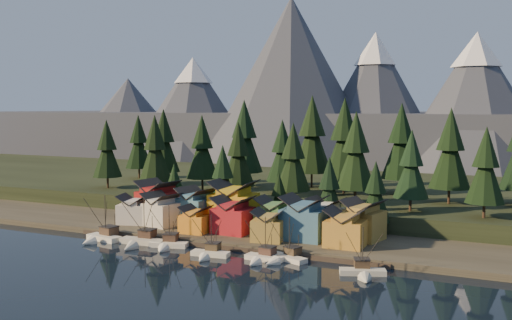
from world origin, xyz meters
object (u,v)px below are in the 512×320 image
at_px(boat_4, 262,252).
at_px(house_back_0, 158,199).
at_px(boat_1, 140,236).
at_px(boat_2, 167,239).
at_px(boat_0, 100,231).
at_px(house_front_0, 134,208).
at_px(house_front_1, 162,208).
at_px(boat_6, 363,266).
at_px(house_back_1, 197,205).
at_px(boat_5, 284,252).
at_px(boat_3, 209,248).

bearing_deg(boat_4, house_back_0, 156.74).
distance_m(boat_1, boat_2, 7.47).
xyz_separation_m(boat_0, house_front_0, (-1.37, 15.59, 3.03)).
bearing_deg(house_front_0, house_front_1, -10.52).
height_order(boat_0, boat_6, boat_0).
height_order(boat_0, boat_2, boat_0).
relative_size(boat_4, house_back_1, 1.00).
distance_m(boat_1, house_front_0, 19.85).
height_order(boat_1, house_back_1, house_back_1).
bearing_deg(boat_4, boat_5, 33.61).
distance_m(boat_6, house_back_0, 70.64).
relative_size(house_front_1, house_back_1, 0.94).
relative_size(boat_3, boat_5, 0.98).
height_order(boat_6, house_front_1, house_front_1).
distance_m(boat_2, boat_3, 13.31).
xyz_separation_m(boat_5, house_back_1, (-33.37, 20.13, 4.77)).
height_order(boat_4, boat_6, boat_4).
bearing_deg(house_back_0, boat_1, -55.24).
bearing_deg(boat_3, house_back_1, 119.50).
bearing_deg(boat_0, house_back_0, 97.82).
height_order(house_front_0, house_back_0, house_back_0).
bearing_deg(boat_3, house_front_0, 146.07).
height_order(boat_3, boat_5, boat_5).
bearing_deg(boat_6, boat_4, 156.21).
height_order(boat_3, house_back_0, house_back_0).
height_order(boat_6, house_front_0, boat_6).
height_order(house_front_1, house_back_1, house_back_1).
xyz_separation_m(boat_6, house_back_1, (-51.55, 23.75, 4.73)).
height_order(boat_4, house_front_1, house_front_1).
bearing_deg(boat_1, house_front_1, 100.62).
relative_size(house_front_0, house_back_0, 0.81).
height_order(boat_3, house_front_0, house_front_0).
bearing_deg(house_front_1, boat_3, -24.77).
height_order(boat_1, boat_3, boat_1).
height_order(boat_1, house_front_0, boat_1).
distance_m(boat_3, house_back_0, 40.63).
relative_size(boat_6, house_back_0, 0.91).
bearing_deg(house_back_0, boat_5, -14.67).
height_order(house_front_0, house_front_1, house_front_1).
relative_size(house_front_1, house_back_0, 0.86).
height_order(boat_0, boat_5, boat_0).
height_order(boat_3, house_back_1, house_back_1).
xyz_separation_m(boat_1, house_back_0, (-10.44, 23.22, 5.02)).
relative_size(boat_0, boat_2, 1.13).
relative_size(boat_1, boat_4, 1.22).
xyz_separation_m(house_front_1, house_back_0, (-6.32, 7.67, 1.12)).
bearing_deg(house_front_1, boat_0, -101.88).
xyz_separation_m(boat_4, house_back_0, (-43.08, 24.48, 5.15)).
bearing_deg(boat_3, boat_4, 0.98).
relative_size(boat_0, boat_5, 1.21).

